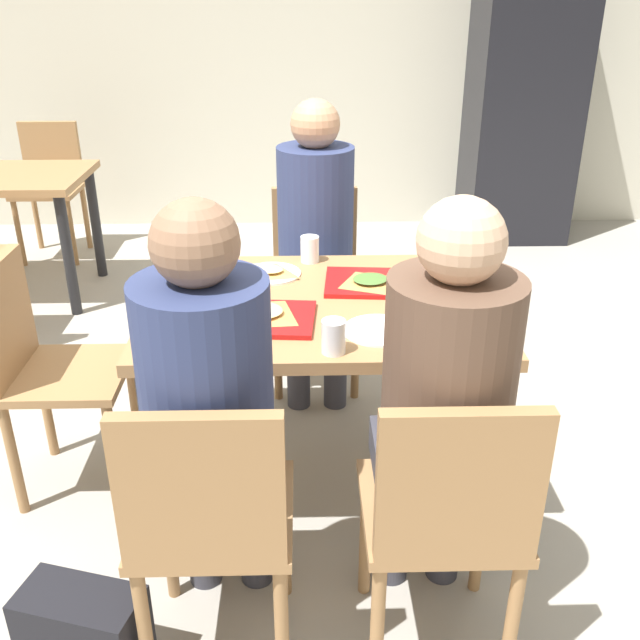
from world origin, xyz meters
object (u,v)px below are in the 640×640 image
(pizza_slice_c, at_px, (265,270))
(condiment_bottle, at_px, (214,254))
(tray_red_far, at_px, (377,283))
(person_in_brown_jacket, at_px, (444,397))
(paper_plate_near_edge, at_px, (379,330))
(handbag, at_px, (85,635))
(chair_near_left, at_px, (210,517))
(plastic_cup_b, at_px, (334,337))
(chair_near_right, at_px, (447,513))
(background_chair_far, at_px, (50,179))
(drink_fridge, at_px, (523,101))
(soda_can, at_px, (466,280))
(pizza_slice_a, at_px, (261,312))
(chair_far_side, at_px, (315,270))
(person_in_red, at_px, (210,400))
(main_table, at_px, (320,325))
(pizza_slice_b, at_px, (370,281))
(plastic_cup_c, at_px, (183,281))
(background_table, at_px, (7,195))
(tray_red_near, at_px, (257,318))
(plastic_cup_a, at_px, (310,249))
(person_far_side, at_px, (316,228))
(chair_left_end, at_px, (41,360))
(paper_plate_center, at_px, (271,274))
(foil_bundle, at_px, (170,291))

(pizza_slice_c, height_order, condiment_bottle, condiment_bottle)
(tray_red_far, bearing_deg, person_in_brown_jacket, -83.86)
(paper_plate_near_edge, distance_m, handbag, 1.17)
(chair_near_left, xyz_separation_m, handbag, (-0.35, -0.02, -0.37))
(plastic_cup_b, bearing_deg, handbag, -145.18)
(chair_near_right, bearing_deg, background_chair_far, 121.07)
(condiment_bottle, distance_m, drink_fridge, 3.20)
(soda_can, bearing_deg, pizza_slice_a, -166.83)
(handbag, bearing_deg, plastic_cup_b, 34.82)
(drink_fridge, bearing_deg, chair_near_right, -107.91)
(chair_far_side, bearing_deg, person_in_red, -100.97)
(main_table, height_order, pizza_slice_b, pizza_slice_b)
(plastic_cup_c, relative_size, background_table, 0.11)
(plastic_cup_b, height_order, background_table, plastic_cup_b)
(person_in_brown_jacket, relative_size, pizza_slice_c, 5.26)
(tray_red_far, bearing_deg, drink_fridge, 64.93)
(tray_red_near, height_order, plastic_cup_c, plastic_cup_c)
(plastic_cup_a, xyz_separation_m, background_chair_far, (-1.70, 2.16, -0.26))
(chair_near_right, distance_m, soda_can, 0.91)
(person_in_red, distance_m, person_far_side, 1.39)
(chair_left_end, distance_m, plastic_cup_c, 0.57)
(person_far_side, height_order, pizza_slice_a, person_far_side)
(paper_plate_near_edge, distance_m, plastic_cup_a, 0.64)
(tray_red_far, height_order, condiment_bottle, condiment_bottle)
(chair_left_end, height_order, plastic_cup_c, chair_left_end)
(background_chair_far, bearing_deg, main_table, -55.67)
(soda_can, bearing_deg, person_in_brown_jacket, -106.18)
(person_in_brown_jacket, height_order, background_chair_far, person_in_brown_jacket)
(person_far_side, xyz_separation_m, plastic_cup_a, (-0.03, -0.31, 0.02))
(condiment_bottle, bearing_deg, background_chair_far, 120.53)
(main_table, height_order, pizza_slice_c, pizza_slice_c)
(main_table, distance_m, chair_far_side, 0.83)
(chair_left_end, height_order, person_in_red, person_in_red)
(chair_near_right, distance_m, person_in_brown_jacket, 0.28)
(chair_near_right, relative_size, chair_left_end, 1.00)
(paper_plate_center, bearing_deg, person_far_side, 68.37)
(person_in_red, xyz_separation_m, plastic_cup_a, (0.26, 1.05, 0.02))
(pizza_slice_b, bearing_deg, condiment_bottle, 167.06)
(pizza_slice_c, distance_m, plastic_cup_a, 0.21)
(main_table, relative_size, background_table, 1.29)
(foil_bundle, bearing_deg, plastic_cup_b, -33.68)
(pizza_slice_c, bearing_deg, drink_fridge, 57.35)
(plastic_cup_b, distance_m, foil_bundle, 0.63)
(paper_plate_center, relative_size, background_table, 0.24)
(foil_bundle, bearing_deg, paper_plate_center, 39.28)
(person_in_red, xyz_separation_m, plastic_cup_c, (-0.17, 0.74, 0.02))
(chair_near_left, relative_size, tray_red_far, 2.41)
(plastic_cup_c, bearing_deg, person_in_red, -76.82)
(chair_left_end, distance_m, background_chair_far, 2.64)
(handbag, bearing_deg, paper_plate_center, 66.54)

